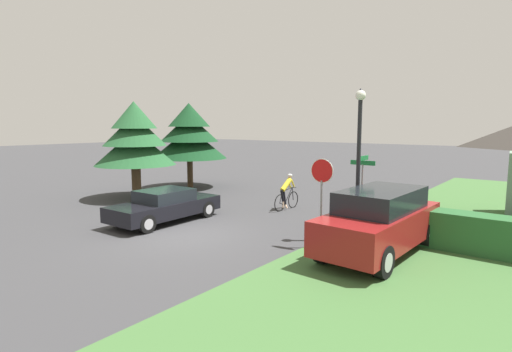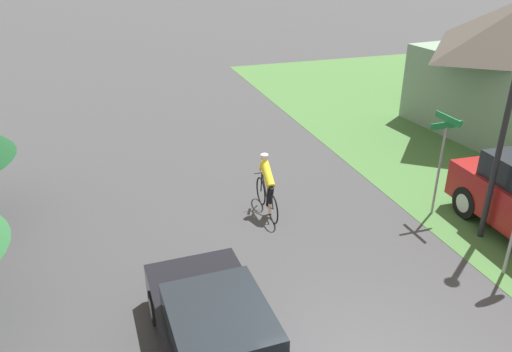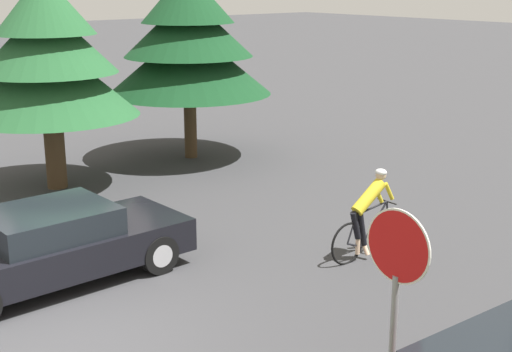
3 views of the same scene
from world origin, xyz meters
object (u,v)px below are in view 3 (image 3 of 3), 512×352
(sedan_left_lane, at_px, (51,246))
(conifer_tall_near, at_px, (48,56))
(cyclist, at_px, (369,217))
(conifer_tall_far, at_px, (188,41))
(stop_sign, at_px, (396,290))

(sedan_left_lane, height_order, conifer_tall_near, conifer_tall_near)
(sedan_left_lane, bearing_deg, cyclist, -28.93)
(cyclist, xyz_separation_m, conifer_tall_near, (-7.60, -2.41, 2.32))
(conifer_tall_far, bearing_deg, cyclist, -11.97)
(sedan_left_lane, height_order, cyclist, cyclist)
(sedan_left_lane, distance_m, stop_sign, 6.59)
(stop_sign, xyz_separation_m, conifer_tall_near, (-11.55, 1.66, 1.13))
(cyclist, bearing_deg, stop_sign, -134.25)
(stop_sign, relative_size, conifer_tall_near, 0.56)
(sedan_left_lane, distance_m, conifer_tall_far, 8.93)
(conifer_tall_near, bearing_deg, conifer_tall_far, 96.50)
(sedan_left_lane, relative_size, conifer_tall_far, 0.90)
(conifer_tall_far, bearing_deg, sedan_left_lane, -49.16)
(cyclist, relative_size, stop_sign, 0.66)
(stop_sign, relative_size, conifer_tall_far, 0.55)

